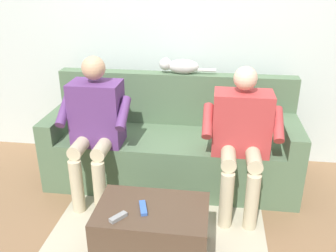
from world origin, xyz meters
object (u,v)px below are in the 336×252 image
person_left_seated (242,132)px  person_right_seated (95,121)px  couch (172,147)px  coffee_table (152,232)px  remote_gray (118,217)px  cat_on_backrest (180,66)px  remote_blue (143,208)px

person_left_seated → person_right_seated: 1.13m
couch → coffee_table: bearing=90.0°
couch → remote_gray: (0.18, 1.13, 0.08)m
cat_on_backrest → remote_blue: cat_on_backrest is taller
coffee_table → remote_blue: remote_blue is taller
person_left_seated → cat_on_backrest: 0.86m
couch → person_right_seated: person_right_seated is taller
coffee_table → remote_gray: size_ratio=6.19×
person_right_seated → remote_gray: (-0.39, 0.81, -0.27)m
person_left_seated → remote_gray: person_left_seated is taller
couch → cat_on_backrest: size_ratio=4.27×
couch → person_left_seated: (-0.57, 0.34, 0.33)m
person_left_seated → remote_blue: size_ratio=7.96×
remote_blue → remote_gray: bearing=114.4°
cat_on_backrest → person_right_seated: bearing=43.6°
remote_blue → couch: bearing=-19.9°
remote_blue → remote_gray: size_ratio=1.22×
remote_gray → person_left_seated: bearing=-6.2°
person_right_seated → cat_on_backrest: bearing=-136.4°
coffee_table → remote_gray: 0.30m
cat_on_backrest → couch: bearing=81.6°
couch → coffee_table: size_ratio=2.98×
cat_on_backrest → remote_gray: cat_on_backrest is taller
person_right_seated → remote_gray: size_ratio=10.09×
remote_blue → person_right_seated: bearing=19.6°
remote_blue → cat_on_backrest: bearing=-21.0°
coffee_table → person_left_seated: bearing=-130.7°
coffee_table → person_left_seated: (-0.57, -0.66, 0.45)m
coffee_table → remote_blue: bearing=22.0°
person_left_seated → remote_blue: 0.95m
cat_on_backrest → remote_blue: 1.40m
person_left_seated → remote_gray: (0.75, 0.79, -0.25)m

